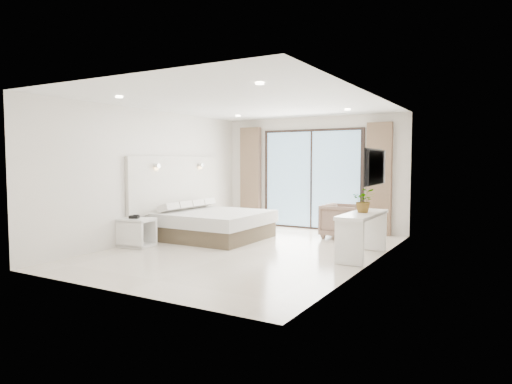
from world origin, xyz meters
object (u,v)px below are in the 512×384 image
(bed, at_px, (213,224))
(nightstand, at_px, (137,232))
(armchair, at_px, (343,219))
(console_desk, at_px, (362,225))

(bed, height_order, nightstand, bed)
(armchair, bearing_deg, nightstand, 133.89)
(console_desk, bearing_deg, bed, 174.93)
(bed, relative_size, nightstand, 3.17)
(nightstand, distance_m, console_desk, 4.24)
(bed, xyz_separation_m, armchair, (2.38, 1.42, 0.10))
(armchair, bearing_deg, console_desk, -150.43)
(bed, bearing_deg, armchair, 30.86)
(console_desk, bearing_deg, nightstand, -163.59)
(nightstand, relative_size, armchair, 0.80)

